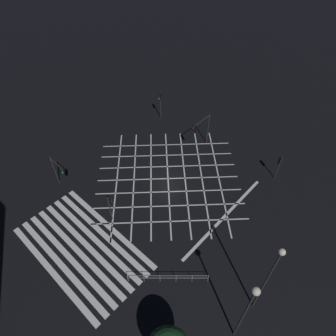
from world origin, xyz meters
The scene contains 10 objects.
ground_plane centered at (0.00, 0.00, 0.00)m, with size 200.00×200.00×0.00m, color black.
road_markings centered at (0.34, -6.98, 0.00)m, with size 19.28×24.73×0.01m.
traffic_light_median_north centered at (-0.58, 6.21, 3.24)m, with size 0.36×3.13×4.37m.
traffic_light_nw_cross centered at (-8.47, 7.61, 2.82)m, with size 0.36×0.39×3.94m.
traffic_light_ne_main centered at (8.64, 8.16, 2.32)m, with size 0.39×0.36×3.24m.
traffic_light_median_south centered at (-0.42, -7.62, 2.38)m, with size 0.36×0.39×3.33m.
traffic_light_sw_main centered at (-7.39, -8.58, 2.84)m, with size 2.05×0.36×3.90m.
street_lamp_east centered at (14.28, -5.47, 5.83)m, with size 0.45×0.45×8.87m.
street_lamp_west centered at (14.33, -8.25, 5.90)m, with size 0.52×0.52×8.31m.
pedestrian_railing centered at (7.94, -8.61, 0.67)m, with size 4.99×4.61×1.05m.
Camera 1 is at (15.23, -16.52, 24.90)m, focal length 32.00 mm.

